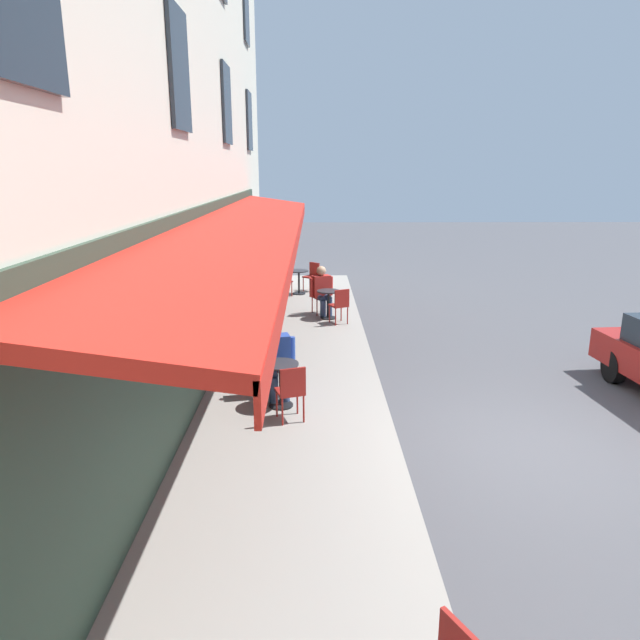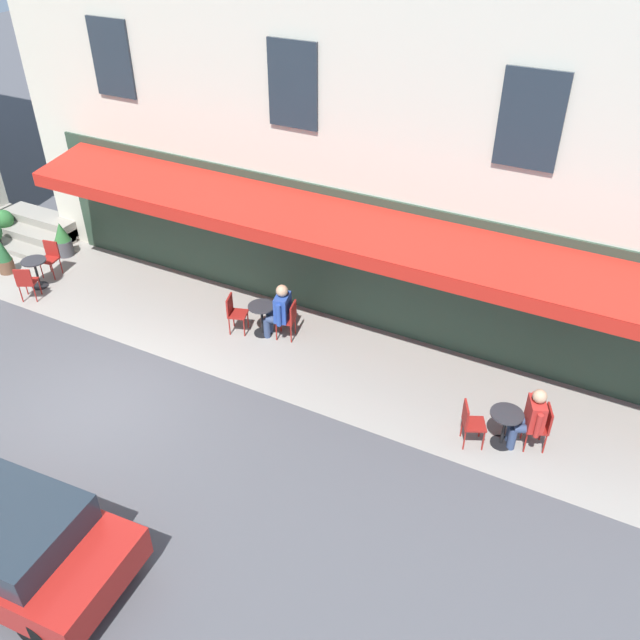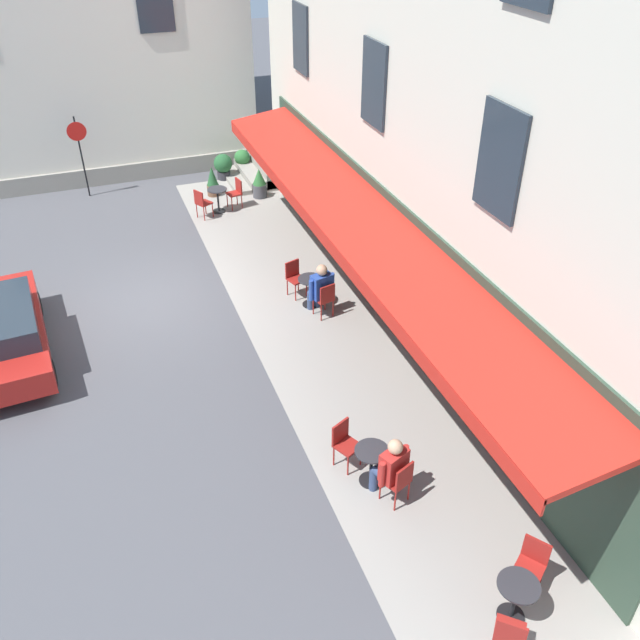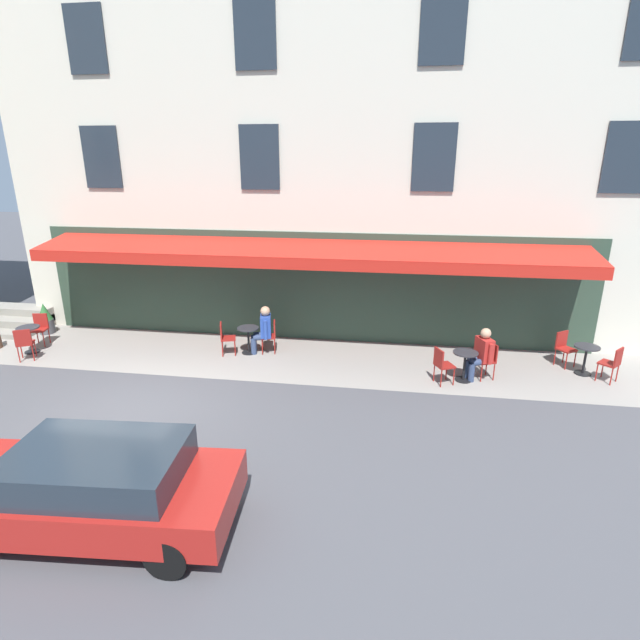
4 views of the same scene
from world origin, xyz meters
TOP-DOWN VIEW (x-y plane):
  - ground_plane at (0.00, 0.00)m, footprint 70.00×70.00m
  - sidewalk_cafe_terrace at (-3.25, -3.40)m, footprint 20.50×3.20m
  - cafe_table_near_entrance at (-1.54, -3.57)m, footprint 0.60×0.60m
  - cafe_chair_red_facing_street at (-0.94, -3.38)m, footprint 0.51×0.51m
  - cafe_chair_red_corner_left at (-2.15, -3.72)m, footprint 0.48×0.48m
  - cafe_table_streetside at (-10.29, -3.49)m, footprint 0.60×0.60m
  - cafe_chair_red_by_window at (-10.76, -3.07)m, footprint 0.56×0.56m
  - cafe_chair_red_corner_right at (-9.93, -4.00)m, footprint 0.56×0.56m
  - cafe_table_far_end at (-7.25, -2.64)m, footprint 0.60×0.60m
  - cafe_chair_red_under_awning at (-6.68, -2.37)m, footprint 0.53×0.53m
  - cafe_chair_red_back_row at (-7.84, -2.88)m, footprint 0.52×0.52m
  - seated_patron_in_red at (-7.64, -2.80)m, footprint 0.64×0.63m
  - seated_companion_in_blue at (-1.94, -3.67)m, footprint 0.64×0.68m

SIDE VIEW (x-z plane):
  - ground_plane at x=0.00m, z-range 0.00..0.00m
  - sidewalk_cafe_terrace at x=-3.25m, z-range 0.00..0.01m
  - cafe_table_near_entrance at x=-1.54m, z-range 0.12..0.87m
  - cafe_table_streetside at x=-10.29m, z-range 0.12..0.87m
  - cafe_table_far_end at x=-7.25m, z-range 0.12..0.87m
  - cafe_chair_red_facing_street at x=-0.94m, z-range 0.09..1.00m
  - cafe_chair_red_corner_left at x=-2.15m, z-range 0.09..1.00m
  - cafe_chair_red_by_window at x=-10.76m, z-range 0.09..1.00m
  - cafe_chair_red_corner_right at x=-9.93m, z-range 0.09..1.00m
  - cafe_chair_red_under_awning at x=-6.68m, z-range 0.09..1.00m
  - cafe_chair_red_back_row at x=-7.84m, z-range 0.09..1.00m
  - seated_patron_in_red at x=-7.64m, z-range 0.05..1.36m
  - seated_companion_in_blue at x=-1.94m, z-range 0.04..1.39m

